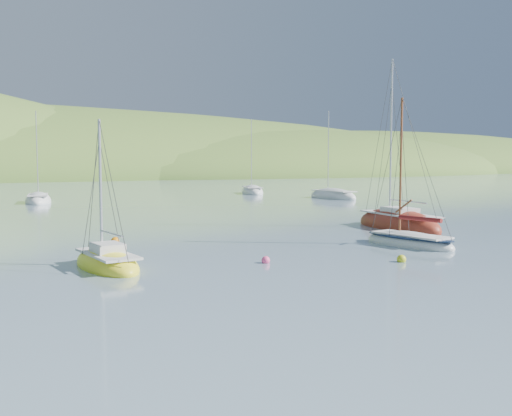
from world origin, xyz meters
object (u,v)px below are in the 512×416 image
distant_sloop_a (38,201)px  distant_sloop_b (252,192)px  sailboat_yellow (107,264)px  sloop_red (398,225)px  distant_sloop_d (333,197)px  daysailer_white (409,242)px

distant_sloop_a → distant_sloop_b: bearing=18.9°
sailboat_yellow → distant_sloop_b: bearing=50.5°
sloop_red → distant_sloop_d: (16.19, 27.85, -0.03)m
distant_sloop_a → distant_sloop_b: size_ratio=0.95×
distant_sloop_d → distant_sloop_b: bearing=102.3°
sailboat_yellow → distant_sloop_d: size_ratio=0.58×
daysailer_white → distant_sloop_d: (21.49, 34.12, -0.01)m
distant_sloop_a → distant_sloop_d: (32.91, -10.46, 0.01)m
daysailer_white → distant_sloop_b: 52.04m
sloop_red → distant_sloop_b: (13.07, 42.42, -0.04)m
daysailer_white → distant_sloop_a: bearing=98.3°
distant_sloop_b → distant_sloop_d: bearing=-56.0°
sailboat_yellow → distant_sloop_b: 58.05m
daysailer_white → distant_sloop_b: (18.37, 48.69, -0.01)m
sloop_red → distant_sloop_d: bearing=69.4°
daysailer_white → sloop_red: sloop_red is taller
sailboat_yellow → sloop_red: bearing=8.6°
daysailer_white → distant_sloop_b: size_ratio=0.73×
daysailer_white → distant_sloop_d: 40.32m
distant_sloop_b → daysailer_white: bearing=-88.8°
distant_sloop_d → sloop_red: bearing=-120.0°
distant_sloop_a → daysailer_white: bearing=-64.6°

